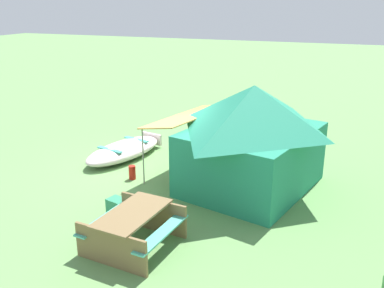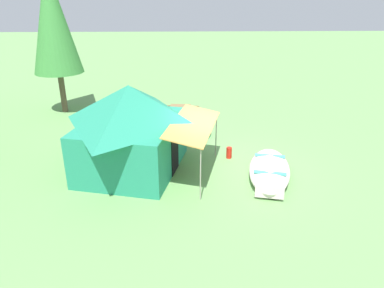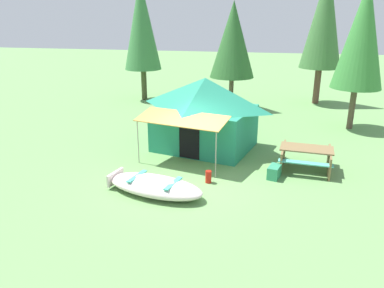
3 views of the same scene
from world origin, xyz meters
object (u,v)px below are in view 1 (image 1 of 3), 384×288
canvas_cabin_tent (252,136)px  fuel_can (132,172)px  beached_rowboat (124,150)px  cooler_box (120,208)px  picnic_table (133,225)px

canvas_cabin_tent → fuel_can: 3.36m
beached_rowboat → canvas_cabin_tent: canvas_cabin_tent is taller
canvas_cabin_tent → beached_rowboat: bearing=-100.0°
canvas_cabin_tent → fuel_can: canvas_cabin_tent is taller
beached_rowboat → canvas_cabin_tent: (0.72, 4.11, 1.14)m
cooler_box → fuel_can: (-1.95, -0.77, -0.01)m
picnic_table → fuel_can: picnic_table is taller
canvas_cabin_tent → fuel_can: bearing=-78.0°
cooler_box → canvas_cabin_tent: bearing=138.4°
beached_rowboat → picnic_table: bearing=31.9°
beached_rowboat → canvas_cabin_tent: bearing=80.0°
picnic_table → fuel_can: bearing=-150.6°
cooler_box → fuel_can: bearing=-158.5°
beached_rowboat → fuel_can: 1.72m
canvas_cabin_tent → picnic_table: canvas_cabin_tent is taller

